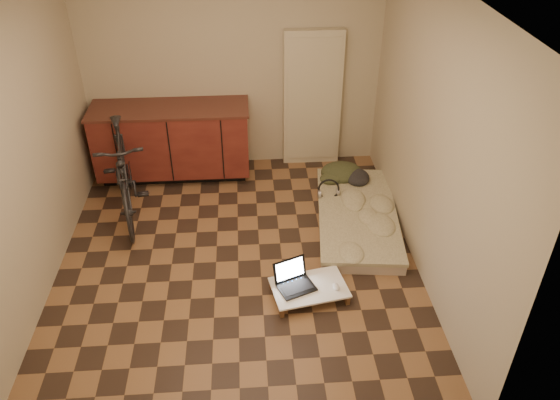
{
  "coord_description": "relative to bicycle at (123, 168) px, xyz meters",
  "views": [
    {
      "loc": [
        0.12,
        -4.17,
        3.56
      ],
      "look_at": [
        0.44,
        0.24,
        0.55
      ],
      "focal_mm": 35.0,
      "sensor_mm": 36.0,
      "label": 1
    }
  ],
  "objects": [
    {
      "name": "futon",
      "position": [
        2.5,
        -0.39,
        -0.49
      ],
      "size": [
        1.02,
        1.82,
        0.15
      ],
      "rotation": [
        0.0,
        0.0,
        -0.11
      ],
      "color": "#BAA795",
      "rests_on": "ground"
    },
    {
      "name": "clothing_pile",
      "position": [
        2.48,
        0.31,
        -0.31
      ],
      "size": [
        0.56,
        0.48,
        0.21
      ],
      "primitive_type": null,
      "rotation": [
        0.0,
        0.0,
        -0.11
      ],
      "color": "#323821",
      "rests_on": "futon"
    },
    {
      "name": "cabinets",
      "position": [
        0.45,
        0.74,
        -0.09
      ],
      "size": [
        1.84,
        0.62,
        0.91
      ],
      "color": "black",
      "rests_on": "ground"
    },
    {
      "name": "headphones",
      "position": [
        2.23,
        -0.07,
        -0.32
      ],
      "size": [
        0.27,
        0.25,
        0.18
      ],
      "primitive_type": null,
      "rotation": [
        0.0,
        0.0,
        -0.02
      ],
      "color": "black",
      "rests_on": "futon"
    },
    {
      "name": "bicycle",
      "position": [
        0.0,
        0.0,
        0.0
      ],
      "size": [
        0.84,
        1.8,
        1.12
      ],
      "primitive_type": "imported",
      "rotation": [
        0.0,
        0.0,
        0.2
      ],
      "color": "black",
      "rests_on": "ground"
    },
    {
      "name": "laptop",
      "position": [
        1.71,
        -1.46,
        -0.4
      ],
      "size": [
        0.4,
        0.39,
        0.22
      ],
      "rotation": [
        0.0,
        0.0,
        0.39
      ],
      "color": "black",
      "rests_on": "lap_desk"
    },
    {
      "name": "room_shell",
      "position": [
        1.2,
        -0.96,
        0.74
      ],
      "size": [
        3.5,
        4.0,
        2.6
      ],
      "color": "brown",
      "rests_on": "ground"
    },
    {
      "name": "lap_desk",
      "position": [
        1.85,
        -1.49,
        -0.46
      ],
      "size": [
        0.74,
        0.55,
        0.11
      ],
      "rotation": [
        0.0,
        0.0,
        0.19
      ],
      "color": "brown",
      "rests_on": "ground"
    },
    {
      "name": "mouse",
      "position": [
        2.09,
        -1.53,
        -0.43
      ],
      "size": [
        0.07,
        0.1,
        0.03
      ],
      "primitive_type": "ellipsoid",
      "rotation": [
        0.0,
        0.0,
        0.18
      ],
      "color": "white",
      "rests_on": "lap_desk"
    },
    {
      "name": "appliance_panel",
      "position": [
        2.15,
        0.98,
        0.29
      ],
      "size": [
        0.7,
        0.1,
        1.7
      ],
      "primitive_type": "cube",
      "color": "beige",
      "rests_on": "ground"
    }
  ]
}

